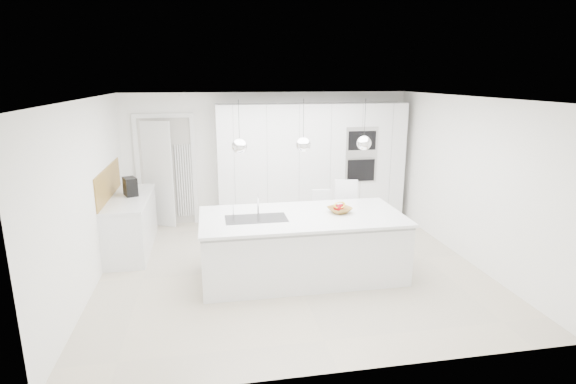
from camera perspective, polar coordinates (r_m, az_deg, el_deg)
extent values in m
plane|color=beige|center=(6.83, 0.45, -9.60)|extent=(5.50, 5.50, 0.00)
plane|color=white|center=(8.84, -2.53, 4.44)|extent=(5.50, 0.00, 5.50)
plane|color=white|center=(6.52, -24.03, -0.43)|extent=(0.00, 5.00, 5.00)
plane|color=white|center=(6.24, 0.50, 11.85)|extent=(5.50, 5.50, 0.00)
cube|color=white|center=(8.71, 2.98, 3.62)|extent=(3.60, 0.60, 2.30)
cube|color=white|center=(8.79, -16.80, 2.15)|extent=(0.76, 0.38, 2.00)
cube|color=white|center=(7.81, -19.28, -3.94)|extent=(0.60, 1.80, 0.86)
cube|color=white|center=(7.68, -19.55, -0.75)|extent=(0.62, 1.82, 0.04)
cube|color=olive|center=(7.67, -21.84, 1.11)|extent=(0.02, 1.80, 0.50)
cube|color=white|center=(6.41, 1.84, -7.09)|extent=(2.80, 1.20, 0.86)
cube|color=white|center=(6.31, 1.78, -3.12)|extent=(2.84, 1.40, 0.04)
cylinder|color=white|center=(6.31, -3.83, -1.53)|extent=(0.02, 0.02, 0.30)
sphere|color=white|center=(5.91, -6.17, 5.78)|extent=(0.20, 0.20, 0.20)
sphere|color=white|center=(6.03, 1.96, 6.02)|extent=(0.20, 0.20, 0.20)
sphere|color=white|center=(6.26, 9.63, 6.14)|extent=(0.20, 0.20, 0.20)
imported|color=olive|center=(6.44, 6.58, -2.27)|extent=(0.42, 0.42, 0.08)
cube|color=black|center=(7.73, -19.40, 0.66)|extent=(0.27, 0.33, 0.30)
sphere|color=#A80512|center=(6.49, 6.77, -1.86)|extent=(0.08, 0.08, 0.08)
sphere|color=#A80512|center=(6.44, 6.16, -1.96)|extent=(0.09, 0.09, 0.09)
sphere|color=#A80512|center=(6.45, 6.27, -2.00)|extent=(0.07, 0.07, 0.07)
sphere|color=#A80512|center=(6.42, 6.39, -2.04)|extent=(0.08, 0.08, 0.08)
torus|color=yellow|center=(6.42, 6.56, -1.66)|extent=(0.23, 0.16, 0.20)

